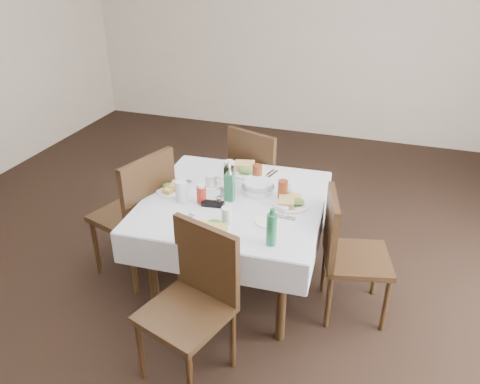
{
  "coord_description": "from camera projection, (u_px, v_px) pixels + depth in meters",
  "views": [
    {
      "loc": [
        1.12,
        -2.61,
        2.35
      ],
      "look_at": [
        0.21,
        0.12,
        0.8
      ],
      "focal_mm": 35.0,
      "sensor_mm": 36.0,
      "label": 1
    }
  ],
  "objects": [
    {
      "name": "chair_east",
      "position": [
        345.0,
        249.0,
        3.14
      ],
      "size": [
        0.52,
        0.52,
        0.92
      ],
      "color": "black",
      "rests_on": "ground"
    },
    {
      "name": "side_plate_b",
      "position": [
        267.0,
        222.0,
        2.99
      ],
      "size": [
        0.16,
        0.16,
        0.01
      ],
      "color": "white",
      "rests_on": "dining_table"
    },
    {
      "name": "water_w",
      "position": [
        181.0,
        191.0,
        3.21
      ],
      "size": [
        0.08,
        0.08,
        0.15
      ],
      "color": "silver",
      "rests_on": "dining_table"
    },
    {
      "name": "water_n",
      "position": [
        229.0,
        170.0,
        3.5
      ],
      "size": [
        0.08,
        0.08,
        0.15
      ],
      "color": "silver",
      "rests_on": "dining_table"
    },
    {
      "name": "coffee_mug",
      "position": [
        211.0,
        181.0,
        3.4
      ],
      "size": [
        0.13,
        0.13,
        0.1
      ],
      "color": "white",
      "rests_on": "dining_table"
    },
    {
      "name": "green_bottle",
      "position": [
        272.0,
        229.0,
        2.73
      ],
      "size": [
        0.06,
        0.06,
        0.24
      ],
      "color": "#267148",
      "rests_on": "dining_table"
    },
    {
      "name": "meal_west",
      "position": [
        173.0,
        188.0,
        3.36
      ],
      "size": [
        0.23,
        0.23,
        0.05
      ],
      "color": "white",
      "rests_on": "dining_table"
    },
    {
      "name": "iced_tea_b",
      "position": [
        283.0,
        190.0,
        3.22
      ],
      "size": [
        0.07,
        0.07,
        0.14
      ],
      "color": "maroon",
      "rests_on": "dining_table"
    },
    {
      "name": "salt_shaker",
      "position": [
        222.0,
        193.0,
        3.27
      ],
      "size": [
        0.03,
        0.03,
        0.07
      ],
      "color": "white",
      "rests_on": "dining_table"
    },
    {
      "name": "water_s",
      "position": [
        227.0,
        216.0,
        2.93
      ],
      "size": [
        0.07,
        0.07,
        0.13
      ],
      "color": "silver",
      "rests_on": "dining_table"
    },
    {
      "name": "dining_table",
      "position": [
        234.0,
        210.0,
        3.3
      ],
      "size": [
        1.3,
        1.3,
        0.76
      ],
      "color": "black",
      "rests_on": "ground"
    },
    {
      "name": "pepper_shaker",
      "position": [
        219.0,
        201.0,
        3.16
      ],
      "size": [
        0.03,
        0.03,
        0.07
      ],
      "color": "#3A261C",
      "rests_on": "dining_table"
    },
    {
      "name": "cutlery_s",
      "position": [
        185.0,
        220.0,
        3.01
      ],
      "size": [
        0.08,
        0.16,
        0.01
      ],
      "color": "silver",
      "rests_on": "dining_table"
    },
    {
      "name": "water_e",
      "position": [
        288.0,
        189.0,
        3.27
      ],
      "size": [
        0.06,
        0.06,
        0.11
      ],
      "color": "silver",
      "rests_on": "dining_table"
    },
    {
      "name": "oil_cruet_green",
      "position": [
        230.0,
        186.0,
        3.2
      ],
      "size": [
        0.06,
        0.06,
        0.26
      ],
      "color": "#267148",
      "rests_on": "dining_table"
    },
    {
      "name": "bread_basket",
      "position": [
        258.0,
        187.0,
        3.34
      ],
      "size": [
        0.23,
        0.23,
        0.08
      ],
      "color": "silver",
      "rests_on": "dining_table"
    },
    {
      "name": "ground_plane",
      "position": [
        209.0,
        286.0,
        3.6
      ],
      "size": [
        7.0,
        7.0,
        0.0
      ],
      "primitive_type": "plane",
      "color": "black"
    },
    {
      "name": "cutlery_w",
      "position": [
        181.0,
        181.0,
        3.5
      ],
      "size": [
        0.17,
        0.06,
        0.01
      ],
      "color": "silver",
      "rests_on": "dining_table"
    },
    {
      "name": "cutlery_n",
      "position": [
        269.0,
        175.0,
        3.58
      ],
      "size": [
        0.1,
        0.2,
        0.01
      ],
      "color": "silver",
      "rests_on": "dining_table"
    },
    {
      "name": "meal_south",
      "position": [
        212.0,
        229.0,
        2.88
      ],
      "size": [
        0.27,
        0.27,
        0.06
      ],
      "color": "white",
      "rests_on": "dining_table"
    },
    {
      "name": "chair_north",
      "position": [
        259.0,
        174.0,
        4.05
      ],
      "size": [
        0.6,
        0.6,
        0.99
      ],
      "color": "black",
      "rests_on": "ground"
    },
    {
      "name": "side_plate_a",
      "position": [
        222.0,
        174.0,
        3.59
      ],
      "size": [
        0.18,
        0.18,
        0.01
      ],
      "color": "white",
      "rests_on": "dining_table"
    },
    {
      "name": "iced_tea_a",
      "position": [
        257.0,
        175.0,
        3.43
      ],
      "size": [
        0.07,
        0.07,
        0.15
      ],
      "color": "maroon",
      "rests_on": "dining_table"
    },
    {
      "name": "chair_west",
      "position": [
        140.0,
        209.0,
        3.47
      ],
      "size": [
        0.62,
        0.62,
        1.04
      ],
      "color": "black",
      "rests_on": "ground"
    },
    {
      "name": "room_shell",
      "position": [
        200.0,
        62.0,
        2.79
      ],
      "size": [
        6.04,
        7.04,
        2.8
      ],
      "color": "beige",
      "rests_on": "ground"
    },
    {
      "name": "oil_cruet_dark",
      "position": [
        229.0,
        178.0,
        3.32
      ],
      "size": [
        0.06,
        0.06,
        0.24
      ],
      "color": "black",
      "rests_on": "dining_table"
    },
    {
      "name": "sugar_caddy",
      "position": [
        282.0,
        208.0,
        3.1
      ],
      "size": [
        0.09,
        0.07,
        0.04
      ],
      "color": "white",
      "rests_on": "dining_table"
    },
    {
      "name": "ketchup_bottle",
      "position": [
        201.0,
        194.0,
        3.18
      ],
      "size": [
        0.07,
        0.07,
        0.14
      ],
      "color": "#AE2719",
      "rests_on": "dining_table"
    },
    {
      "name": "meal_north",
      "position": [
        248.0,
        169.0,
        3.63
      ],
      "size": [
        0.29,
        0.29,
        0.06
      ],
      "color": "white",
      "rests_on": "dining_table"
    },
    {
      "name": "cutlery_e",
      "position": [
        283.0,
        217.0,
        3.04
      ],
      "size": [
        0.17,
        0.04,
        0.01
      ],
      "color": "silver",
      "rests_on": "dining_table"
    },
    {
      "name": "chair_south",
      "position": [
        195.0,
        294.0,
        2.71
      ],
      "size": [
        0.57,
        0.57,
        0.96
      ],
      "color": "black",
      "rests_on": "ground"
    },
    {
      "name": "meal_east",
      "position": [
        291.0,
        202.0,
        3.17
      ],
      "size": [
        0.26,
        0.26,
        0.06
      ],
      "color": "white",
      "rests_on": "dining_table"
    },
    {
      "name": "sunglasses",
      "position": [
        213.0,
        204.0,
        3.17
      ],
      "size": [
        0.16,
        0.07,
        0.03
      ],
      "color": "black",
      "rests_on": "dining_table"
    }
  ]
}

